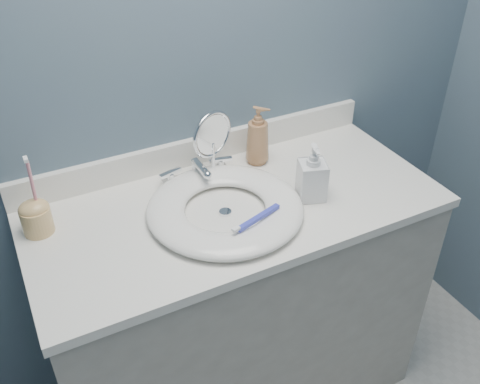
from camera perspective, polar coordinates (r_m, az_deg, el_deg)
back_wall at (r=1.64m, az=-4.90°, el=13.01°), size 2.20×0.02×2.40m
vanity_cabinet at (r=1.88m, az=-0.36°, el=-12.45°), size 1.20×0.55×0.85m
countertop at (r=1.59m, az=-0.41°, el=-1.64°), size 1.22×0.57×0.03m
backsplash at (r=1.75m, az=-4.31°, el=4.52°), size 1.22×0.02×0.09m
basin at (r=1.53m, az=-1.59°, el=-1.73°), size 0.45×0.45×0.04m
drain at (r=1.54m, az=-1.58°, el=-2.18°), size 0.04×0.04×0.01m
faucet at (r=1.67m, az=-4.54°, el=2.12°), size 0.25×0.13×0.07m
makeup_mirror at (r=1.63m, az=-2.96°, el=5.34°), size 0.15×0.09×0.23m
soap_bottle_amber at (r=1.72m, az=1.90°, el=6.07°), size 0.11×0.11×0.20m
soap_bottle_clear at (r=1.57m, az=7.75°, el=2.13°), size 0.10×0.10×0.18m
toothbrush_holder at (r=1.54m, az=-20.95°, el=-2.37°), size 0.08×0.08×0.24m
toothbrush_lying at (r=1.45m, az=1.79°, el=-2.87°), size 0.17×0.07×0.02m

